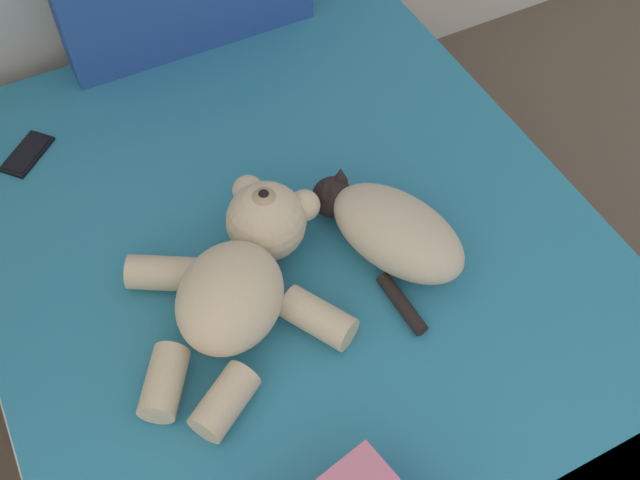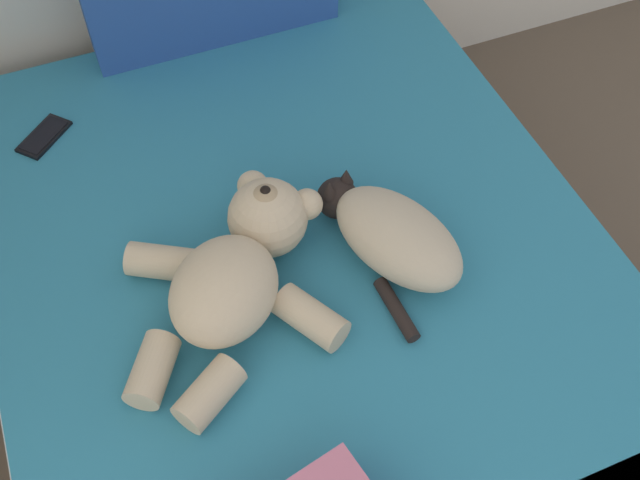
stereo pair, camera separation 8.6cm
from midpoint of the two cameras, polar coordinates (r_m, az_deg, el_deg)
name	(u,v)px [view 2 (the right image)]	position (r m, az deg, el deg)	size (l,w,h in m)	color
bed	(307,320)	(1.93, 0.30, -6.11)	(1.46, 1.93, 0.47)	#9E7A56
cat	(391,234)	(1.71, 6.82, 0.40)	(0.30, 0.44, 0.15)	#C6B293
teddy_bear	(238,271)	(1.63, -4.75, -2.37)	(0.54, 0.54, 0.20)	beige
cell_phone	(44,136)	(2.10, -19.00, 7.37)	(0.16, 0.15, 0.01)	black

